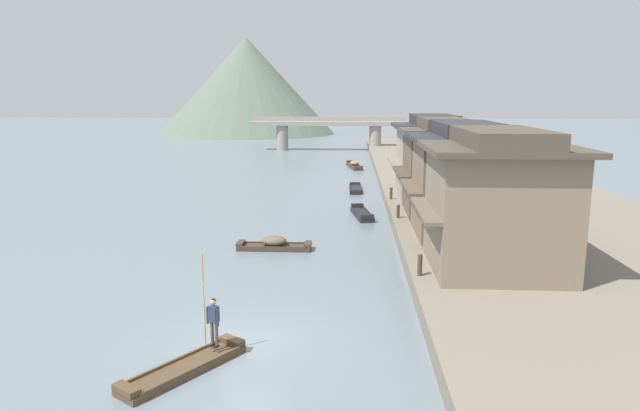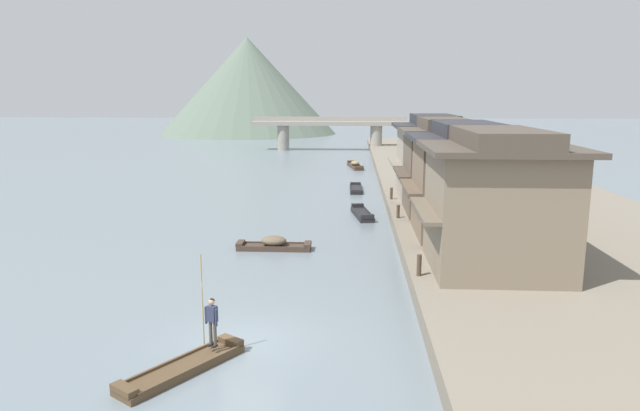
# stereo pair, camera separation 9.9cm
# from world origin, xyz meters

# --- Properties ---
(ground_plane) EXTENTS (400.00, 400.00, 0.00)m
(ground_plane) POSITION_xyz_m (0.00, 0.00, 0.00)
(ground_plane) COLOR slate
(riverbank_right) EXTENTS (18.00, 110.00, 0.77)m
(riverbank_right) POSITION_xyz_m (15.17, 30.00, 0.39)
(riverbank_right) COLOR slate
(riverbank_right) RESTS_ON ground
(boat_foreground_poled) EXTENTS (3.24, 4.12, 0.40)m
(boat_foreground_poled) POSITION_xyz_m (-1.44, -2.25, 0.13)
(boat_foreground_poled) COLOR brown
(boat_foreground_poled) RESTS_ON ground
(boatman_person) EXTENTS (0.53, 0.36, 3.04)m
(boatman_person) POSITION_xyz_m (-0.76, -1.22, 1.41)
(boatman_person) COLOR black
(boatman_person) RESTS_ON boat_foreground_poled
(boat_moored_nearest) EXTENTS (1.64, 4.33, 0.55)m
(boat_moored_nearest) POSITION_xyz_m (4.35, 20.83, 0.18)
(boat_moored_nearest) COLOR #232326
(boat_moored_nearest) RESTS_ON ground
(boat_moored_second) EXTENTS (2.02, 5.91, 0.82)m
(boat_moored_second) POSITION_xyz_m (3.91, 48.33, 0.27)
(boat_moored_second) COLOR #423328
(boat_moored_second) RESTS_ON ground
(boat_moored_third) EXTENTS (1.14, 4.61, 0.43)m
(boat_moored_third) POSITION_xyz_m (3.96, 31.89, 0.14)
(boat_moored_third) COLOR #232326
(boat_moored_third) RESTS_ON ground
(boat_moored_far) EXTENTS (4.08, 1.11, 0.76)m
(boat_moored_far) POSITION_xyz_m (-0.60, 11.91, 0.28)
(boat_moored_far) COLOR #423328
(boat_moored_far) RESTS_ON ground
(house_waterfront_nearest) EXTENTS (6.64, 6.66, 6.14)m
(house_waterfront_nearest) POSITION_xyz_m (9.90, 6.53, 3.78)
(house_waterfront_nearest) COLOR #7F705B
(house_waterfront_nearest) RESTS_ON riverbank_right
(house_waterfront_second) EXTENTS (6.26, 6.30, 6.14)m
(house_waterfront_second) POSITION_xyz_m (9.71, 12.91, 3.78)
(house_waterfront_second) COLOR #75604C
(house_waterfront_second) RESTS_ON riverbank_right
(house_waterfront_tall) EXTENTS (5.51, 6.09, 6.14)m
(house_waterfront_tall) POSITION_xyz_m (9.33, 18.84, 3.79)
(house_waterfront_tall) COLOR brown
(house_waterfront_tall) RESTS_ON riverbank_right
(house_waterfront_narrow) EXTENTS (6.05, 6.78, 6.14)m
(house_waterfront_narrow) POSITION_xyz_m (9.60, 24.83, 3.78)
(house_waterfront_narrow) COLOR gray
(house_waterfront_narrow) RESTS_ON riverbank_right
(mooring_post_dock_near) EXTENTS (0.20, 0.20, 0.92)m
(mooring_post_dock_near) POSITION_xyz_m (6.52, 5.31, 1.23)
(mooring_post_dock_near) COLOR #473828
(mooring_post_dock_near) RESTS_ON riverbank_right
(mooring_post_dock_mid) EXTENTS (0.20, 0.20, 0.82)m
(mooring_post_dock_mid) POSITION_xyz_m (6.52, 16.95, 1.18)
(mooring_post_dock_mid) COLOR #473828
(mooring_post_dock_mid) RESTS_ON riverbank_right
(mooring_post_dock_far) EXTENTS (0.20, 0.20, 0.86)m
(mooring_post_dock_far) POSITION_xyz_m (6.52, 23.51, 1.20)
(mooring_post_dock_far) COLOR #473828
(mooring_post_dock_far) RESTS_ON riverbank_right
(stone_bridge) EXTENTS (23.85, 2.40, 5.12)m
(stone_bridge) POSITION_xyz_m (0.00, 69.77, 3.32)
(stone_bridge) COLOR gray
(stone_bridge) RESTS_ON ground
(hill_far_west) EXTENTS (38.83, 38.83, 20.87)m
(hill_far_west) POSITION_xyz_m (-19.68, 108.73, 10.43)
(hill_far_west) COLOR #5B6B5B
(hill_far_west) RESTS_ON ground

